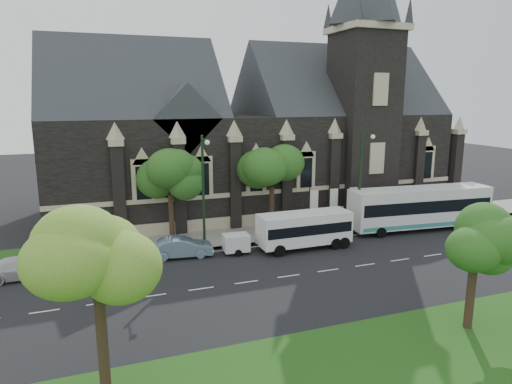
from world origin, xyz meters
name	(u,v)px	position (x,y,z in m)	size (l,w,h in m)	color
ground	(289,276)	(0.00, 0.00, 0.00)	(160.00, 160.00, 0.00)	black
sidewalk	(244,235)	(0.00, 9.50, 0.07)	(80.00, 5.00, 0.15)	gray
museum	(261,132)	(5.12, 18.78, 8.17)	(40.00, 17.70, 29.90)	black
tree_park_near	(101,242)	(-11.77, -8.77, 6.42)	(4.42, 4.42, 8.56)	black
tree_park_east	(476,241)	(6.18, -9.32, 4.62)	(3.40, 3.40, 6.28)	black
tree_walk_right	(273,166)	(3.21, 10.71, 5.82)	(4.08, 4.08, 7.80)	black
tree_walk_left	(172,172)	(-5.80, 10.70, 5.73)	(3.91, 3.91, 7.64)	black
street_lamp_near	(362,176)	(10.00, 7.09, 5.11)	(0.36, 1.88, 9.00)	black
street_lamp_mid	(204,186)	(-4.00, 7.09, 5.11)	(0.36, 1.88, 9.00)	black
banner_flag_left	(312,205)	(6.29, 9.00, 2.38)	(0.90, 0.10, 4.00)	black
banner_flag_center	(332,203)	(8.29, 9.00, 2.38)	(0.90, 0.10, 4.00)	black
banner_flag_right	(351,201)	(10.29, 9.00, 2.38)	(0.90, 0.10, 4.00)	black
tour_coach	(420,207)	(15.62, 6.05, 2.08)	(13.32, 3.93, 3.83)	silver
shuttle_bus	(305,228)	(3.55, 4.90, 1.66)	(7.44, 2.63, 2.87)	white
box_trailer	(236,243)	(-1.94, 5.54, 0.85)	(2.85, 1.67, 1.50)	silver
sedan	(181,247)	(-6.04, 6.17, 0.77)	(1.63, 4.69, 1.54)	#7D9EB4
car_far_red	(113,258)	(-10.96, 5.67, 0.71)	(1.67, 4.15, 1.41)	#9D2816
car_far_white	(23,268)	(-16.68, 5.79, 0.71)	(1.99, 4.90, 1.42)	silver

